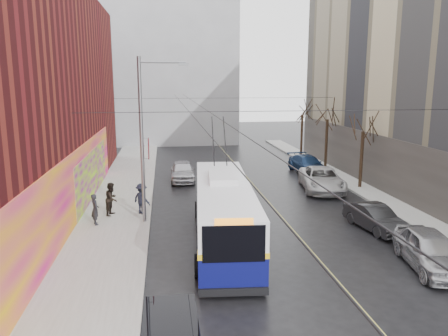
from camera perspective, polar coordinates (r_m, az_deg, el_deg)
The scene contains 21 objects.
ground at distance 16.31m, azimuth 11.92°, elevation -17.28°, with size 140.00×140.00×0.00m, color black.
sidewalk_left at distance 26.72m, azimuth -13.80°, elevation -5.73°, with size 4.00×60.00×0.15m, color gray.
sidewalk_right at distance 30.07m, azimuth 20.49°, elevation -4.22°, with size 2.00×60.00×0.15m, color gray.
lane_line at distance 29.25m, azimuth 5.50°, elevation -4.11°, with size 0.12×50.00×0.01m, color #BFB74C.
building_far at distance 58.44m, azimuth -8.92°, elevation 12.39°, with size 20.50×12.10×18.00m.
streetlight_pole at distance 23.63m, azimuth -10.33°, elevation 4.07°, with size 2.65×0.60×9.00m.
catenary_wires at distance 28.36m, azimuth -2.67°, elevation 8.25°, with size 18.00×60.00×0.22m.
tree_near at distance 32.75m, azimuth 17.79°, elevation 5.90°, with size 3.20×3.20×6.40m.
tree_mid at distance 39.14m, azimuth 13.40°, elevation 7.33°, with size 3.20×3.20×6.68m.
tree_far at distance 45.74m, azimuth 10.23°, elevation 7.84°, with size 3.20×3.20×6.57m.
puddle at distance 15.54m, azimuth -8.06°, elevation -18.67°, with size 2.35×2.96×0.01m, color black.
pigeons_flying at distance 24.02m, azimuth -0.72°, elevation 9.91°, with size 3.59×3.18×1.33m.
trolleybus at distance 21.20m, azimuth -0.04°, elevation -5.63°, with size 3.46×12.07×5.66m.
parked_car_a at distance 20.45m, azimuth 25.35°, elevation -9.67°, with size 1.90×4.72×1.61m, color #9E9FA3.
parked_car_b at distance 24.48m, azimuth 19.11°, elevation -6.15°, with size 1.42×4.06×1.34m, color #252527.
parked_car_c at distance 32.15m, azimuth 12.64°, elevation -1.43°, with size 2.72×5.90×1.64m, color #BBBBBD.
parked_car_d at distance 38.02m, azimuth 10.86°, elevation 0.46°, with size 2.08×5.11×1.48m, color navy.
following_car at distance 34.54m, azimuth -5.45°, elevation -0.39°, with size 1.85×4.60×1.57m, color #A8A8AC.
pedestrian_a at distance 24.47m, azimuth -16.48°, elevation -5.20°, with size 0.61×0.40×1.69m, color black.
pedestrian_b at distance 25.93m, azimuth -14.45°, elevation -3.91°, with size 0.93×0.72×1.90m, color black.
pedestrian_c at distance 25.80m, azimuth -10.71°, elevation -3.95°, with size 1.16×0.67×1.80m, color black.
Camera 1 is at (-5.09, -13.43, 7.73)m, focal length 35.00 mm.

